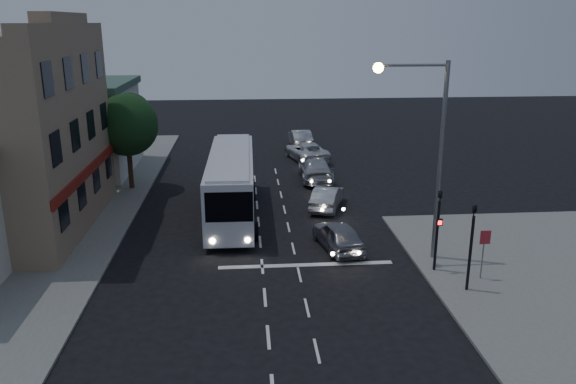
{
  "coord_description": "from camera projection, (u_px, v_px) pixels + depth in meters",
  "views": [
    {
      "loc": [
        -0.69,
        -21.46,
        10.65
      ],
      "look_at": [
        1.52,
        6.33,
        2.2
      ],
      "focal_mm": 35.0,
      "sensor_mm": 36.0,
      "label": 1
    }
  ],
  "objects": [
    {
      "name": "tour_bus",
      "position": [
        231.0,
        182.0,
        31.85
      ],
      "size": [
        2.79,
        11.78,
        3.6
      ],
      "rotation": [
        0.0,
        0.0,
        -0.01
      ],
      "color": "silver",
      "rests_on": "ground"
    },
    {
      "name": "sidewalk_far",
      "position": [
        18.0,
        227.0,
        30.25
      ],
      "size": [
        12.0,
        50.0,
        0.12
      ],
      "primitive_type": "cube",
      "color": "slate",
      "rests_on": "ground"
    },
    {
      "name": "traffic_signal_main",
      "position": [
        438.0,
        221.0,
        24.24
      ],
      "size": [
        0.25,
        0.35,
        4.1
      ],
      "color": "black",
      "rests_on": "sidewalk_near"
    },
    {
      "name": "streetlight",
      "position": [
        427.0,
        139.0,
        24.61
      ],
      "size": [
        3.32,
        0.44,
        9.0
      ],
      "color": "slate",
      "rests_on": "sidewalk_near"
    },
    {
      "name": "car_sedan_c",
      "position": [
        307.0,
        151.0,
        45.05
      ],
      "size": [
        3.6,
        5.68,
        1.46
      ],
      "primitive_type": "imported",
      "rotation": [
        0.0,
        0.0,
        3.38
      ],
      "color": "silver",
      "rests_on": "ground"
    },
    {
      "name": "ground",
      "position": [
        264.0,
        286.0,
        23.62
      ],
      "size": [
        120.0,
        120.0,
        0.0
      ],
      "primitive_type": "plane",
      "color": "black"
    },
    {
      "name": "traffic_signal_side",
      "position": [
        472.0,
        237.0,
        22.4
      ],
      "size": [
        0.18,
        0.15,
        4.1
      ],
      "color": "black",
      "rests_on": "sidewalk_near"
    },
    {
      "name": "road_markings",
      "position": [
        288.0,
        254.0,
        26.87
      ],
      "size": [
        8.0,
        30.55,
        0.01
      ],
      "color": "silver",
      "rests_on": "ground"
    },
    {
      "name": "car_sedan_b",
      "position": [
        316.0,
        169.0,
        39.3
      ],
      "size": [
        2.24,
        5.32,
        1.53
      ],
      "primitive_type": "imported",
      "rotation": [
        0.0,
        0.0,
        3.12
      ],
      "color": "#B8BABE",
      "rests_on": "ground"
    },
    {
      "name": "car_sedan_a",
      "position": [
        327.0,
        197.0,
        33.33
      ],
      "size": [
        2.67,
        4.33,
        1.35
      ],
      "primitive_type": "imported",
      "rotation": [
        0.0,
        0.0,
        2.81
      ],
      "color": "#B6B6B6",
      "rests_on": "ground"
    },
    {
      "name": "car_extra",
      "position": [
        300.0,
        138.0,
        49.7
      ],
      "size": [
        1.87,
        4.82,
        1.56
      ],
      "primitive_type": "imported",
      "rotation": [
        0.0,
        0.0,
        3.19
      ],
      "color": "#B2B2B2",
      "rests_on": "ground"
    },
    {
      "name": "street_tree",
      "position": [
        127.0,
        122.0,
        36.02
      ],
      "size": [
        4.0,
        4.0,
        6.2
      ],
      "color": "black",
      "rests_on": "sidewalk_far"
    },
    {
      "name": "low_building_north",
      "position": [
        67.0,
        127.0,
        40.69
      ],
      "size": [
        9.4,
        9.4,
        6.5
      ],
      "color": "silver",
      "rests_on": "sidewalk_far"
    },
    {
      "name": "regulatory_sign",
      "position": [
        484.0,
        246.0,
        23.64
      ],
      "size": [
        0.45,
        0.12,
        2.2
      ],
      "color": "slate",
      "rests_on": "sidewalk_near"
    },
    {
      "name": "car_suv",
      "position": [
        338.0,
        235.0,
        27.33
      ],
      "size": [
        2.38,
        4.31,
        1.39
      ],
      "primitive_type": "imported",
      "rotation": [
        0.0,
        0.0,
        3.33
      ],
      "color": "gray",
      "rests_on": "ground"
    }
  ]
}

